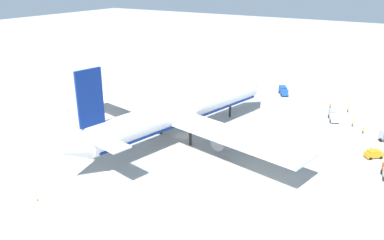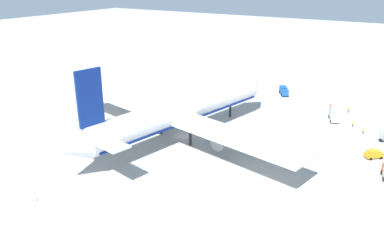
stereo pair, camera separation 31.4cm
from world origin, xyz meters
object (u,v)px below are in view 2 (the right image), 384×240
at_px(traffic_cone_2, 37,199).
at_px(traffic_cone_3, 68,111).
at_px(service_van, 374,154).
at_px(ground_worker_4, 331,106).
at_px(ground_worker_1, 348,110).
at_px(ground_worker_3, 353,124).
at_px(service_truck_3, 284,91).
at_px(service_truck_1, 334,116).
at_px(ground_worker_0, 363,131).
at_px(traffic_cone_1, 371,148).
at_px(airliner, 180,112).

height_order(traffic_cone_2, traffic_cone_3, same).
relative_size(service_van, ground_worker_4, 2.45).
bearing_deg(traffic_cone_2, ground_worker_1, -25.32).
distance_m(ground_worker_3, ground_worker_4, 15.69).
bearing_deg(ground_worker_3, service_van, -156.12).
distance_m(ground_worker_3, traffic_cone_2, 84.47).
relative_size(service_truck_3, traffic_cone_2, 11.46).
bearing_deg(service_truck_1, traffic_cone_2, 153.22).
bearing_deg(ground_worker_3, ground_worker_4, 36.07).
distance_m(ground_worker_0, traffic_cone_1, 9.67).
height_order(service_truck_1, ground_worker_3, service_truck_1).
distance_m(ground_worker_3, traffic_cone_1, 14.77).
bearing_deg(service_van, traffic_cone_2, 136.25).
height_order(service_van, ground_worker_4, service_van).
xyz_separation_m(ground_worker_3, traffic_cone_2, (-72.39, 43.52, -0.56)).
xyz_separation_m(service_truck_1, ground_worker_4, (10.34, 3.44, -0.45)).
bearing_deg(ground_worker_4, airliner, 147.96).
bearing_deg(traffic_cone_3, traffic_cone_1, -76.04).
xyz_separation_m(service_van, traffic_cone_3, (-15.85, 86.55, -0.76)).
distance_m(traffic_cone_2, traffic_cone_3, 51.67).
distance_m(ground_worker_4, traffic_cone_3, 83.59).
relative_size(service_van, ground_worker_0, 2.45).
distance_m(service_truck_1, traffic_cone_3, 81.31).
bearing_deg(airliner, ground_worker_3, -49.17).
relative_size(ground_worker_3, traffic_cone_3, 2.99).
height_order(ground_worker_0, traffic_cone_2, ground_worker_0).
relative_size(traffic_cone_1, traffic_cone_2, 1.00).
bearing_deg(service_truck_3, traffic_cone_1, -133.61).
distance_m(service_truck_1, ground_worker_3, 6.28).
xyz_separation_m(service_truck_3, ground_worker_3, (-19.49, -27.28, -0.68)).
distance_m(service_van, ground_worker_4, 35.63).
distance_m(ground_worker_3, traffic_cone_3, 85.56).
relative_size(airliner, ground_worker_1, 43.80).
bearing_deg(airliner, ground_worker_0, -55.30).
relative_size(airliner, traffic_cone_3, 135.85).
height_order(service_truck_3, ground_worker_1, service_truck_3).
bearing_deg(ground_worker_3, airliner, 130.83).
distance_m(airliner, traffic_cone_3, 41.61).
distance_m(airliner, service_truck_1, 47.25).
relative_size(airliner, ground_worker_0, 42.88).
relative_size(airliner, service_van, 17.53).
relative_size(service_truck_1, ground_worker_4, 3.92).
bearing_deg(traffic_cone_2, service_van, -43.75).
bearing_deg(airliner, traffic_cone_3, 92.72).
xyz_separation_m(airliner, service_truck_1, (34.66, -31.59, -5.74)).
relative_size(ground_worker_3, traffic_cone_1, 2.99).
xyz_separation_m(airliner, ground_worker_3, (32.31, -37.39, -6.24)).
distance_m(airliner, ground_worker_1, 55.99).
distance_m(ground_worker_0, ground_worker_3, 5.31).
bearing_deg(traffic_cone_3, service_van, -79.62).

